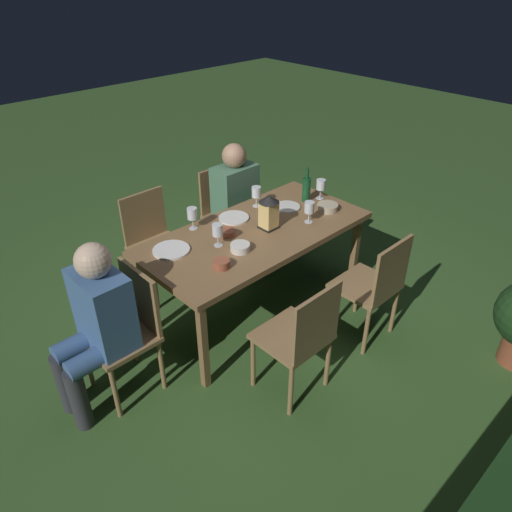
{
  "coord_description": "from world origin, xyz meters",
  "views": [
    {
      "loc": [
        2.14,
        2.25,
        2.49
      ],
      "look_at": [
        0.0,
        0.0,
        0.52
      ],
      "focal_mm": 33.54,
      "sensor_mm": 36.0,
      "label": 1
    }
  ],
  "objects": [
    {
      "name": "chair_side_right_b",
      "position": [
        0.4,
        0.82,
        0.49
      ],
      "size": [
        0.42,
        0.4,
        0.87
      ],
      "color": "#937047",
      "rests_on": "ground"
    },
    {
      "name": "plate_b",
      "position": [
        0.62,
        -0.2,
        0.76
      ],
      "size": [
        0.26,
        0.26,
        0.01
      ],
      "primitive_type": "cylinder",
      "color": "white",
      "rests_on": "dining_table"
    },
    {
      "name": "wine_glass_c",
      "position": [
        -0.39,
        0.18,
        0.87
      ],
      "size": [
        0.08,
        0.08,
        0.17
      ],
      "color": "silver",
      "rests_on": "dining_table"
    },
    {
      "name": "plate_a",
      "position": [
        -0.44,
        -0.1,
        0.76
      ],
      "size": [
        0.21,
        0.21,
        0.01
      ],
      "primitive_type": "cylinder",
      "color": "silver",
      "rests_on": "dining_table"
    },
    {
      "name": "dining_table",
      "position": [
        0.0,
        0.0,
        0.69
      ],
      "size": [
        1.76,
        0.85,
        0.75
      ],
      "color": "olive",
      "rests_on": "ground"
    },
    {
      "name": "bowl_salad",
      "position": [
        -0.65,
        0.15,
        0.78
      ],
      "size": [
        0.17,
        0.17,
        0.05
      ],
      "color": "#BCAD8E",
      "rests_on": "dining_table"
    },
    {
      "name": "wine_glass_e",
      "position": [
        0.32,
        -0.35,
        0.87
      ],
      "size": [
        0.08,
        0.08,
        0.17
      ],
      "color": "silver",
      "rests_on": "dining_table"
    },
    {
      "name": "chair_side_left_a",
      "position": [
        -0.4,
        -0.82,
        0.49
      ],
      "size": [
        0.42,
        0.4,
        0.87
      ],
      "color": "#937047",
      "rests_on": "ground"
    },
    {
      "name": "person_in_green",
      "position": [
        -0.4,
        -0.62,
        0.64
      ],
      "size": [
        0.38,
        0.47,
        1.15
      ],
      "color": "#4C7A5B",
      "rests_on": "ground"
    },
    {
      "name": "chair_head_far",
      "position": [
        1.13,
        0.0,
        0.49
      ],
      "size": [
        0.4,
        0.42,
        0.87
      ],
      "color": "#937047",
      "rests_on": "ground"
    },
    {
      "name": "plate_c",
      "position": [
        -0.01,
        -0.26,
        0.76
      ],
      "size": [
        0.24,
        0.24,
        0.01
      ],
      "primitive_type": "cylinder",
      "color": "white",
      "rests_on": "dining_table"
    },
    {
      "name": "person_in_blue",
      "position": [
        1.32,
        0.0,
        0.64
      ],
      "size": [
        0.48,
        0.38,
        1.15
      ],
      "color": "#426699",
      "rests_on": "ground"
    },
    {
      "name": "bowl_dip",
      "position": [
        0.2,
        -0.09,
        0.77
      ],
      "size": [
        0.11,
        0.11,
        0.04
      ],
      "color": "#9E5138",
      "rests_on": "dining_table"
    },
    {
      "name": "ground_plane",
      "position": [
        0.0,
        0.0,
        0.0
      ],
      "size": [
        16.0,
        16.0,
        0.0
      ],
      "primitive_type": "plane",
      "color": "#385B28"
    },
    {
      "name": "bowl_olives",
      "position": [
        0.28,
        0.13,
        0.78
      ],
      "size": [
        0.14,
        0.14,
        0.05
      ],
      "color": "silver",
      "rests_on": "dining_table"
    },
    {
      "name": "chair_side_left_b",
      "position": [
        0.4,
        -0.82,
        0.49
      ],
      "size": [
        0.42,
        0.4,
        0.87
      ],
      "color": "#937047",
      "rests_on": "ground"
    },
    {
      "name": "wine_glass_a",
      "position": [
        -0.28,
        -0.29,
        0.87
      ],
      "size": [
        0.08,
        0.08,
        0.17
      ],
      "color": "silver",
      "rests_on": "dining_table"
    },
    {
      "name": "wine_glass_d",
      "position": [
        -0.77,
        -0.03,
        0.87
      ],
      "size": [
        0.08,
        0.08,
        0.17
      ],
      "color": "silver",
      "rests_on": "dining_table"
    },
    {
      "name": "lantern_centerpiece",
      "position": [
        -0.1,
        0.04,
        0.9
      ],
      "size": [
        0.15,
        0.15,
        0.27
      ],
      "color": "black",
      "rests_on": "dining_table"
    },
    {
      "name": "bowl_bread",
      "position": [
        0.51,
        0.2,
        0.78
      ],
      "size": [
        0.11,
        0.11,
        0.06
      ],
      "color": "#9E5138",
      "rests_on": "dining_table"
    },
    {
      "name": "wine_glass_b",
      "position": [
        0.34,
        -0.03,
        0.87
      ],
      "size": [
        0.08,
        0.08,
        0.17
      ],
      "color": "silver",
      "rests_on": "dining_table"
    },
    {
      "name": "green_bottle_on_table",
      "position": [
        -0.65,
        -0.08,
        0.86
      ],
      "size": [
        0.07,
        0.07,
        0.29
      ],
      "color": "#144723",
      "rests_on": "dining_table"
    },
    {
      "name": "chair_side_right_a",
      "position": [
        -0.4,
        0.82,
        0.49
      ],
      "size": [
        0.42,
        0.4,
        0.87
      ],
      "color": "#937047",
      "rests_on": "ground"
    }
  ]
}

